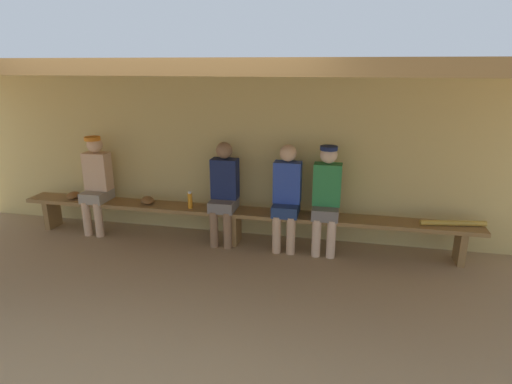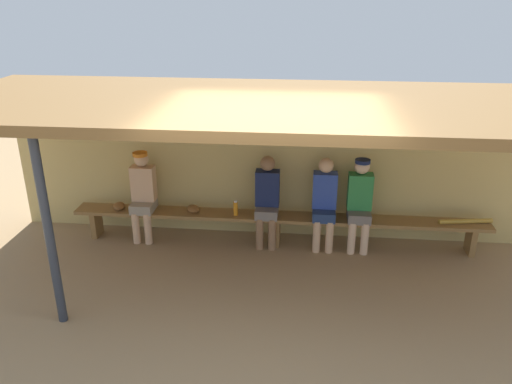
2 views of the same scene
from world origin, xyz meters
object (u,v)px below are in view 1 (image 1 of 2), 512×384
(baseball_bat, at_px, (453,223))
(player_in_white, at_px, (326,194))
(baseball_glove_dark_brown, at_px, (73,195))
(player_middle, at_px, (287,193))
(water_bottle_blue, at_px, (190,200))
(player_rightmost, at_px, (224,189))
(bench, at_px, (236,215))
(player_shirtless_tan, at_px, (96,180))
(baseball_glove_worn, at_px, (148,200))

(baseball_bat, bearing_deg, player_in_white, 170.77)
(baseball_glove_dark_brown, xyz_separation_m, baseball_bat, (5.00, 0.00, -0.01))
(player_middle, bearing_deg, water_bottle_blue, -177.76)
(player_rightmost, xyz_separation_m, player_middle, (0.82, 0.00, 0.00))
(player_in_white, height_order, player_rightmost, player_in_white)
(player_in_white, xyz_separation_m, water_bottle_blue, (-1.76, -0.05, -0.18))
(bench, xyz_separation_m, water_bottle_blue, (-0.60, -0.05, 0.18))
(player_rightmost, height_order, water_bottle_blue, player_rightmost)
(bench, bearing_deg, player_in_white, 0.18)
(baseball_bat, bearing_deg, baseball_glove_dark_brown, 170.96)
(player_in_white, distance_m, player_middle, 0.49)
(player_shirtless_tan, height_order, player_middle, player_shirtless_tan)
(bench, bearing_deg, water_bottle_blue, -175.61)
(player_in_white, bearing_deg, bench, -179.82)
(player_in_white, distance_m, water_bottle_blue, 1.77)
(player_rightmost, distance_m, baseball_glove_worn, 1.11)
(bench, distance_m, player_middle, 0.75)
(player_middle, xyz_separation_m, baseball_glove_worn, (-1.90, 0.01, -0.22))
(bench, height_order, baseball_glove_worn, baseball_glove_worn)
(player_shirtless_tan, relative_size, baseball_glove_worn, 5.60)
(baseball_glove_worn, bearing_deg, water_bottle_blue, 51.35)
(player_in_white, relative_size, baseball_bat, 1.78)
(baseball_glove_dark_brown, distance_m, baseball_bat, 5.00)
(baseball_bat, bearing_deg, player_shirtless_tan, 170.87)
(player_shirtless_tan, bearing_deg, player_in_white, 0.00)
(player_shirtless_tan, relative_size, water_bottle_blue, 5.97)
(player_middle, relative_size, baseball_bat, 1.77)
(player_rightmost, bearing_deg, baseball_bat, -0.06)
(bench, bearing_deg, player_shirtless_tan, 179.90)
(player_rightmost, bearing_deg, player_in_white, 0.02)
(player_in_white, xyz_separation_m, baseball_glove_dark_brown, (-3.52, -0.01, -0.24))
(player_rightmost, bearing_deg, water_bottle_blue, -173.75)
(bench, distance_m, player_rightmost, 0.37)
(bench, distance_m, player_in_white, 1.21)
(player_middle, height_order, baseball_glove_worn, player_middle)
(player_rightmost, bearing_deg, player_middle, 0.00)
(player_in_white, relative_size, player_shirtless_tan, 1.00)
(bench, distance_m, baseball_glove_dark_brown, 2.37)
(player_middle, bearing_deg, bench, -179.73)
(player_middle, relative_size, baseball_glove_dark_brown, 5.56)
(player_shirtless_tan, xyz_separation_m, baseball_glove_worn, (0.74, 0.01, -0.24))
(bench, relative_size, player_rightmost, 4.49)
(player_in_white, relative_size, baseball_glove_worn, 5.60)
(player_shirtless_tan, bearing_deg, baseball_glove_dark_brown, -178.87)
(player_in_white, bearing_deg, player_shirtless_tan, 180.00)
(player_rightmost, distance_m, water_bottle_blue, 0.48)
(water_bottle_blue, xyz_separation_m, baseball_glove_dark_brown, (-1.76, 0.04, -0.06))
(baseball_bat, bearing_deg, bench, 170.91)
(player_in_white, height_order, water_bottle_blue, player_in_white)
(player_in_white, relative_size, player_middle, 1.01)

